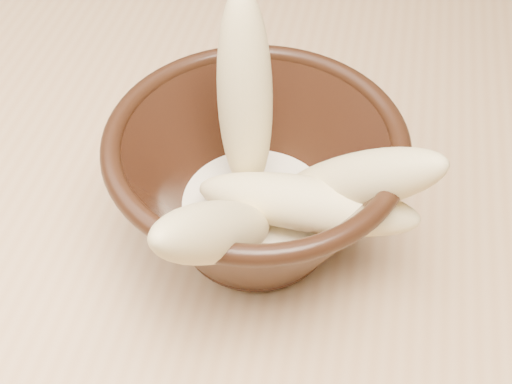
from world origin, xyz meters
TOP-DOWN VIEW (x-y plane):
  - table at (0.00, 0.00)m, footprint 1.20×0.80m
  - bowl at (-0.12, -0.10)m, footprint 0.19×0.19m
  - milk_puddle at (-0.12, -0.10)m, footprint 0.10×0.10m
  - banana_upright at (-0.14, -0.07)m, footprint 0.05×0.07m
  - banana_right at (-0.06, -0.11)m, footprint 0.13×0.08m
  - banana_across at (-0.09, -0.12)m, footprint 0.15×0.05m
  - banana_front at (-0.13, -0.17)m, footprint 0.07×0.13m

SIDE VIEW (x-z plane):
  - table at x=0.00m, z-range 0.30..1.05m
  - milk_puddle at x=-0.12m, z-range 0.78..0.79m
  - bowl at x=-0.12m, z-range 0.76..0.86m
  - banana_across at x=-0.09m, z-range 0.79..0.84m
  - banana_right at x=-0.06m, z-range 0.77..0.89m
  - banana_front at x=-0.13m, z-range 0.78..0.90m
  - banana_upright at x=-0.14m, z-range 0.78..0.93m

